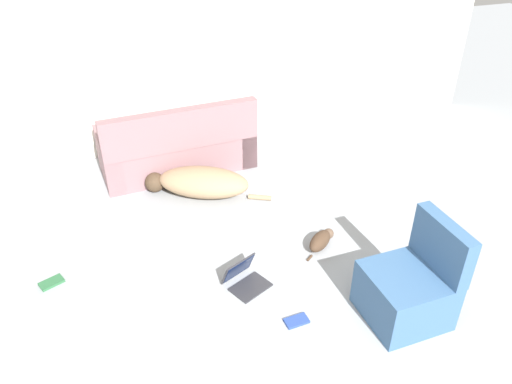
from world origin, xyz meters
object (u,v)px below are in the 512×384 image
dog (200,182)px  side_chair (410,287)px  laptop_open (243,276)px  cat (321,240)px  book_green (51,282)px  book_blue (297,321)px  couch (177,148)px

dog → side_chair: 2.66m
laptop_open → side_chair: size_ratio=0.50×
cat → laptop_open: 0.92m
laptop_open → book_green: laptop_open is taller
dog → cat: bearing=152.0°
laptop_open → book_blue: (0.28, -0.59, -0.07)m
book_blue → cat: bearing=53.9°
book_blue → dog: bearing=97.8°
laptop_open → couch: bearing=68.4°
couch → cat: size_ratio=4.39×
cat → book_blue: cat is taller
book_blue → couch: bearing=98.2°
book_green → laptop_open: bearing=-18.4°
book_green → cat: bearing=-6.8°
couch → book_blue: size_ratio=9.14×
couch → book_blue: (0.41, -2.86, -0.28)m
dog → side_chair: side_chair is taller
book_green → book_blue: bearing=-30.6°
couch → side_chair: couch is taller
cat → side_chair: (0.30, -1.05, 0.22)m
cat → laptop_open: size_ratio=0.96×
couch → laptop_open: bearing=89.4°
book_green → side_chair: 3.17m
dog → side_chair: bearing=144.5°
side_chair → book_blue: bearing=-104.6°
couch → dog: couch is taller
dog → book_blue: (0.30, -2.16, -0.15)m
laptop_open → book_blue: 0.66m
book_green → side_chair: (2.85, -1.35, 0.28)m
laptop_open → side_chair: 1.45m
dog → couch: bearing=-53.0°
book_blue → side_chair: bearing=-12.7°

